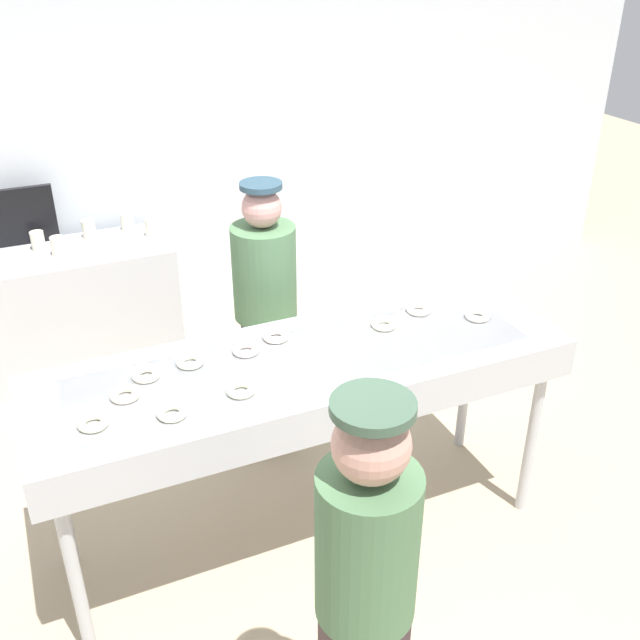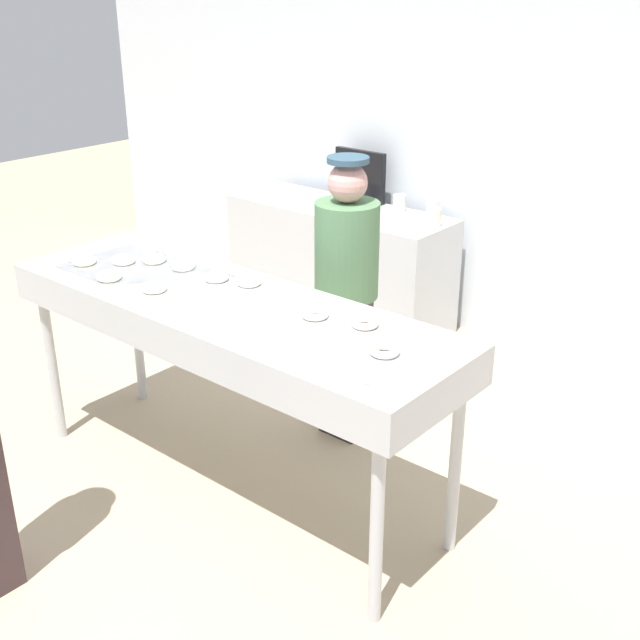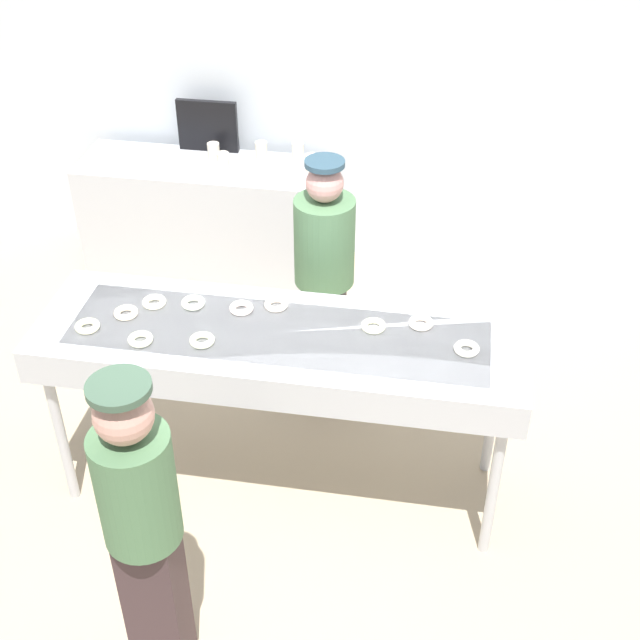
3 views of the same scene
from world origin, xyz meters
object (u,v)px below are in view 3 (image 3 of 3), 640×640
Objects in this scene: sugar_donut_3 at (467,349)px; sugar_donut_5 at (421,323)px; sugar_donut_6 at (276,304)px; paper_cup_0 at (214,151)px; fryer_conveyor at (279,347)px; paper_cup_4 at (261,150)px; paper_cup_1 at (223,161)px; sugar_donut_1 at (202,340)px; customer_waiting at (143,526)px; prep_counter at (205,217)px; sugar_donut_7 at (154,302)px; sugar_donut_9 at (140,339)px; sugar_donut_4 at (373,326)px; menu_display at (208,126)px; sugar_donut_10 at (193,303)px; worker_baker at (324,271)px; sugar_donut_8 at (87,326)px; paper_cup_2 at (298,151)px; sugar_donut_0 at (241,308)px; sugar_donut_2 at (126,313)px; paper_cup_3 at (311,163)px.

sugar_donut_5 is at bearing 142.25° from sugar_donut_3.
paper_cup_0 is at bearing 113.83° from sugar_donut_6.
fryer_conveyor is 2.39m from paper_cup_4.
sugar_donut_5 is at bearing -51.46° from paper_cup_1.
sugar_donut_6 is 0.99× the size of paper_cup_1.
sugar_donut_1 is 0.07× the size of customer_waiting.
sugar_donut_7 is at bearing -80.22° from prep_counter.
paper_cup_0 is (-0.31, 2.42, -0.14)m from sugar_donut_9.
sugar_donut_4 is 2.71m from menu_display.
sugar_donut_10 is at bearing 162.01° from fryer_conveyor.
sugar_donut_7 is 1.03m from worker_baker.
sugar_donut_1 and sugar_donut_6 have the same top height.
paper_cup_4 is at bearing 89.32° from sugar_donut_9.
sugar_donut_1 is 2.46m from prep_counter.
sugar_donut_8 is 1.24m from customer_waiting.
sugar_donut_1 is 1.00× the size of sugar_donut_10.
worker_baker is 13.01× the size of paper_cup_1.
menu_display is (-0.67, 0.04, 0.13)m from paper_cup_2.
sugar_donut_1 is 1.00× the size of sugar_donut_3.
paper_cup_2 is (-0.13, 2.19, -0.14)m from sugar_donut_0.
sugar_donut_9 is at bearing -96.64° from paper_cup_2.
customer_waiting is at bearing -89.22° from paper_cup_2.
worker_baker is (-0.59, 0.62, -0.15)m from sugar_donut_5.
sugar_donut_2 and sugar_donut_10 have the same top height.
paper_cup_1 is (-0.62, 1.94, -0.14)m from sugar_donut_0.
paper_cup_3 is at bearing 6.71° from paper_cup_1.
sugar_donut_10 is at bearing -172.53° from sugar_donut_6.
sugar_donut_0 and sugar_donut_3 have the same top height.
sugar_donut_0 is 0.99× the size of paper_cup_2.
menu_display is at bearing 113.26° from fryer_conveyor.
sugar_donut_4 is 2.17m from paper_cup_3.
sugar_donut_2 is at bearing -173.82° from sugar_donut_5.
sugar_donut_6 and sugar_donut_7 have the same top height.
prep_counter is (-1.48, 2.02, -0.63)m from sugar_donut_4.
paper_cup_1 is at bearing 94.71° from sugar_donut_7.
sugar_donut_2 is at bearing -94.38° from paper_cup_4.
sugar_donut_8 is at bearing -158.68° from sugar_donut_0.
fryer_conveyor is 5.46× the size of menu_display.
sugar_donut_8 reaches higher than paper_cup_1.
sugar_donut_6 is at bearing 21.04° from sugar_donut_8.
sugar_donut_9 reaches higher than paper_cup_1.
sugar_donut_3 is at bearing -0.31° from fryer_conveyor.
menu_display is (0.00, 0.25, 0.62)m from prep_counter.
paper_cup_3 is at bearing 114.48° from sugar_donut_5.
sugar_donut_4 is (0.80, 0.25, 0.00)m from sugar_donut_1.
paper_cup_3 is at bearing 77.27° from sugar_donut_7.
sugar_donut_2 is 0.16m from sugar_donut_7.
fryer_conveyor is 1.47× the size of customer_waiting.
sugar_donut_9 is at bearing -164.86° from sugar_donut_5.
paper_cup_4 is (-1.07, 2.20, -0.14)m from sugar_donut_4.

